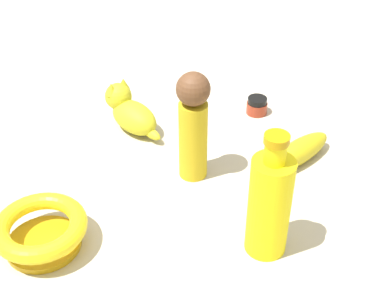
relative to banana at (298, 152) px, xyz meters
The scene contains 7 objects.
ground 0.21m from the banana, 23.83° to the left, with size 2.00×2.00×0.00m, color #BCB29E.
banana is the anchor object (origin of this frame).
cat_figurine 0.35m from the banana, ahead, with size 0.14×0.12×0.10m.
bottle_tall 0.25m from the banana, 79.56° to the left, with size 0.07×0.07×0.22m.
bowl 0.49m from the banana, 37.44° to the left, with size 0.15×0.15×0.06m.
nail_polish_jar 0.19m from the banana, 59.99° to the right, with size 0.05×0.05×0.04m.
person_figure_adult 0.22m from the banana, 21.04° to the left, with size 0.06×0.06×0.21m.
Camera 1 is at (-0.15, 0.76, 0.64)m, focal length 50.12 mm.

